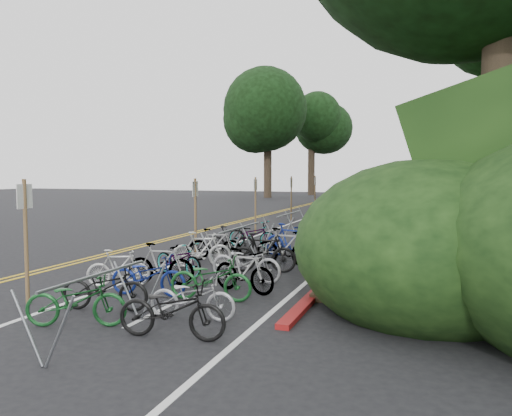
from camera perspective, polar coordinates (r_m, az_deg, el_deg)
The scene contains 9 objects.
ground at distance 13.10m, azimuth -19.19°, elevation -7.99°, with size 120.00×120.00×0.00m, color black.
road_markings at distance 21.57m, azimuth -0.79°, elevation -3.10°, with size 7.47×80.00×0.01m.
red_curb at distance 22.26m, azimuth 13.30°, elevation -2.87°, with size 0.25×28.00×0.10m, color maroon.
bike_rack_front at distance 8.42m, azimuth -17.64°, elevation -9.17°, with size 1.10×2.58×1.08m.
bike_racks_rest at distance 23.60m, azimuth 7.07°, elevation -0.45°, with size 1.14×23.00×1.17m.
signpost_near at distance 11.17m, azimuth -24.83°, elevation -2.60°, with size 0.08×0.40×2.55m.
signposts_rest at distance 25.14m, azimuth 2.23°, elevation 1.17°, with size 0.08×18.40×2.50m.
bike_front at distance 12.24m, azimuth -15.47°, elevation -6.63°, with size 1.47×0.42×0.89m, color beige.
bike_valet at distance 12.54m, azimuth -4.81°, elevation -6.04°, with size 3.28×11.51×1.10m.
Camera 1 is at (8.06, -9.98, 2.67)m, focal length 35.00 mm.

